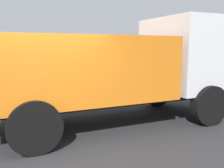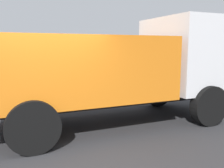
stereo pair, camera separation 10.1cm
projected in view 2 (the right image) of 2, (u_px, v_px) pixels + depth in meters
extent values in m
plane|color=#2D2D30|center=(54.00, 152.00, 5.07)|extent=(80.00, 80.00, 0.00)
cube|color=#ADA89E|center=(29.00, 94.00, 10.99)|extent=(36.00, 5.00, 0.15)
cylinder|color=yellow|center=(51.00, 89.00, 9.72)|extent=(0.22, 0.22, 0.71)
sphere|color=yellow|center=(50.00, 78.00, 9.66)|extent=(0.26, 0.26, 0.26)
cylinder|color=yellow|center=(51.00, 87.00, 9.53)|extent=(0.10, 0.18, 0.10)
cylinder|color=yellow|center=(50.00, 86.00, 9.89)|extent=(0.10, 0.18, 0.10)
cylinder|color=yellow|center=(51.00, 89.00, 9.54)|extent=(0.12, 0.18, 0.12)
torus|color=black|center=(49.00, 85.00, 9.30)|extent=(1.23, 0.78, 1.16)
cube|color=orange|center=(74.00, 68.00, 6.39)|extent=(4.83, 2.57, 1.60)
cube|color=silver|center=(186.00, 54.00, 7.75)|extent=(2.03, 2.53, 2.20)
cube|color=black|center=(113.00, 99.00, 6.96)|extent=(7.01, 1.00, 0.24)
cylinder|color=black|center=(157.00, 91.00, 9.01)|extent=(1.10, 0.31, 1.10)
cylinder|color=black|center=(209.00, 106.00, 6.74)|extent=(1.10, 0.31, 1.10)
cylinder|color=black|center=(24.00, 102.00, 7.21)|extent=(1.10, 0.31, 1.10)
cylinder|color=black|center=(33.00, 127.00, 4.94)|extent=(1.10, 0.31, 1.10)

